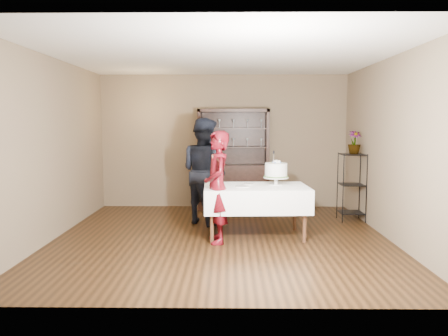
{
  "coord_description": "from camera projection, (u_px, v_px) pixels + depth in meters",
  "views": [
    {
      "loc": [
        0.13,
        -6.44,
        1.74
      ],
      "look_at": [
        0.04,
        0.1,
        1.05
      ],
      "focal_mm": 35.0,
      "sensor_mm": 36.0,
      "label": 1
    }
  ],
  "objects": [
    {
      "name": "ceiling",
      "position": [
        221.0,
        56.0,
        6.31
      ],
      "size": [
        5.0,
        5.0,
        0.0
      ],
      "primitive_type": "plane",
      "rotation": [
        3.14,
        0.0,
        0.0
      ],
      "color": "silver",
      "rests_on": "back_wall"
    },
    {
      "name": "floor",
      "position": [
        221.0,
        238.0,
        6.59
      ],
      "size": [
        5.0,
        5.0,
        0.0
      ],
      "primitive_type": "plane",
      "color": "black",
      "rests_on": "ground"
    },
    {
      "name": "back_wall",
      "position": [
        224.0,
        141.0,
        8.94
      ],
      "size": [
        5.0,
        0.02,
        2.7
      ],
      "primitive_type": "cube",
      "color": "#706248",
      "rests_on": "floor"
    },
    {
      "name": "china_hutch",
      "position": [
        233.0,
        176.0,
        8.76
      ],
      "size": [
        1.4,
        0.48,
        2.0
      ],
      "color": "black",
      "rests_on": "floor"
    },
    {
      "name": "wall_right",
      "position": [
        391.0,
        149.0,
        6.42
      ],
      "size": [
        0.02,
        5.0,
        2.7
      ],
      "primitive_type": "cube",
      "color": "#706248",
      "rests_on": "floor"
    },
    {
      "name": "potted_plant",
      "position": [
        354.0,
        142.0,
        7.63
      ],
      "size": [
        0.27,
        0.27,
        0.41
      ],
      "primitive_type": "imported",
      "rotation": [
        0.0,
        0.0,
        0.19
      ],
      "color": "#4B7236",
      "rests_on": "plant_etagere"
    },
    {
      "name": "wall_left",
      "position": [
        53.0,
        149.0,
        6.48
      ],
      "size": [
        0.02,
        5.0,
        2.7
      ],
      "primitive_type": "cube",
      "color": "#706248",
      "rests_on": "floor"
    },
    {
      "name": "woman",
      "position": [
        217.0,
        187.0,
        6.28
      ],
      "size": [
        0.49,
        0.65,
        1.62
      ],
      "primitive_type": "imported",
      "rotation": [
        0.0,
        0.0,
        -1.38
      ],
      "color": "#3B050C",
      "rests_on": "floor"
    },
    {
      "name": "man",
      "position": [
        204.0,
        171.0,
        7.49
      ],
      "size": [
        1.12,
        1.11,
        1.82
      ],
      "primitive_type": "imported",
      "rotation": [
        0.0,
        0.0,
        2.39
      ],
      "color": "black",
      "rests_on": "floor"
    },
    {
      "name": "plate_far",
      "position": [
        248.0,
        184.0,
        6.74
      ],
      "size": [
        0.21,
        0.21,
        0.01
      ],
      "primitive_type": "cylinder",
      "rotation": [
        0.0,
        0.0,
        -0.21
      ],
      "color": "white",
      "rests_on": "cake_table"
    },
    {
      "name": "cake",
      "position": [
        276.0,
        171.0,
        6.7
      ],
      "size": [
        0.45,
        0.45,
        0.53
      ],
      "rotation": [
        0.0,
        0.0,
        0.42
      ],
      "color": "white",
      "rests_on": "cake_table"
    },
    {
      "name": "cake_table",
      "position": [
        256.0,
        198.0,
        6.62
      ],
      "size": [
        1.6,
        1.03,
        0.78
      ],
      "rotation": [
        0.0,
        0.0,
        0.05
      ],
      "color": "white",
      "rests_on": "floor"
    },
    {
      "name": "plant_etagere",
      "position": [
        352.0,
        184.0,
        7.69
      ],
      "size": [
        0.42,
        0.42,
        1.2
      ],
      "color": "black",
      "rests_on": "floor"
    },
    {
      "name": "plate_near",
      "position": [
        242.0,
        186.0,
        6.5
      ],
      "size": [
        0.27,
        0.27,
        0.01
      ],
      "primitive_type": "cylinder",
      "rotation": [
        0.0,
        0.0,
        0.3
      ],
      "color": "white",
      "rests_on": "cake_table"
    }
  ]
}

